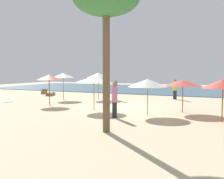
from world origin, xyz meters
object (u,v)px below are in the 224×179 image
(umbrella_1, at_px, (94,79))
(lounger_2, at_px, (50,94))
(umbrella_3, at_px, (98,75))
(person_1, at_px, (175,89))
(umbrella_4, at_px, (63,75))
(umbrella_7, at_px, (183,83))
(person_2, at_px, (116,89))
(person_0, at_px, (115,99))
(umbrella_0, at_px, (223,84))
(umbrella_5, at_px, (49,77))
(palm_0, at_px, (106,0))
(umbrella_2, at_px, (148,83))

(umbrella_1, height_order, lounger_2, umbrella_1)
(umbrella_3, xyz_separation_m, person_1, (6.14, 2.68, -1.20))
(umbrella_4, height_order, umbrella_7, umbrella_4)
(umbrella_1, xyz_separation_m, umbrella_4, (-5.29, 4.27, 0.11))
(person_2, bearing_deg, person_1, 31.11)
(person_0, distance_m, person_2, 8.38)
(umbrella_0, distance_m, umbrella_1, 7.61)
(umbrella_4, distance_m, person_0, 9.86)
(umbrella_1, relative_size, umbrella_7, 1.00)
(umbrella_5, distance_m, umbrella_7, 9.45)
(lounger_2, bearing_deg, palm_0, -44.74)
(umbrella_4, height_order, person_1, umbrella_4)
(umbrella_7, bearing_deg, umbrella_2, -132.28)
(umbrella_0, xyz_separation_m, palm_0, (-4.29, -4.22, 3.46))
(umbrella_5, xyz_separation_m, person_0, (6.42, -2.78, -1.02))
(lounger_2, xyz_separation_m, person_1, (12.08, 1.73, 0.71))
(umbrella_0, height_order, person_2, umbrella_0)
(umbrella_5, xyz_separation_m, umbrella_7, (9.44, 0.51, -0.24))
(umbrella_7, xyz_separation_m, person_2, (-6.30, 4.41, -0.86))
(person_1, bearing_deg, umbrella_2, -88.79)
(umbrella_7, relative_size, palm_0, 0.36)
(person_1, bearing_deg, umbrella_1, -112.29)
(umbrella_0, bearing_deg, umbrella_1, 173.78)
(umbrella_3, height_order, person_0, umbrella_3)
(umbrella_3, xyz_separation_m, person_0, (4.95, -7.73, -1.08))
(umbrella_1, height_order, person_1, umbrella_1)
(umbrella_3, bearing_deg, umbrella_1, -65.29)
(umbrella_2, distance_m, umbrella_3, 8.89)
(umbrella_7, distance_m, person_0, 4.53)
(person_0, bearing_deg, person_1, 83.50)
(umbrella_4, relative_size, umbrella_5, 1.03)
(umbrella_3, relative_size, palm_0, 0.37)
(umbrella_0, xyz_separation_m, person_2, (-8.57, 6.59, -0.96))
(umbrella_3, height_order, lounger_2, umbrella_3)
(person_1, bearing_deg, umbrella_0, -66.19)
(umbrella_0, distance_m, umbrella_5, 11.82)
(umbrella_2, height_order, umbrella_5, umbrella_5)
(lounger_2, distance_m, palm_0, 17.52)
(umbrella_7, xyz_separation_m, person_0, (-3.02, -3.30, -0.78))
(lounger_2, distance_m, person_2, 7.71)
(umbrella_2, distance_m, palm_0, 5.79)
(umbrella_0, bearing_deg, person_1, 113.81)
(umbrella_4, height_order, lounger_2, umbrella_4)
(umbrella_0, height_order, umbrella_4, umbrella_4)
(umbrella_0, distance_m, umbrella_2, 3.93)
(umbrella_4, height_order, person_0, umbrella_4)
(person_0, bearing_deg, person_2, 113.11)
(umbrella_5, distance_m, person_1, 10.83)
(umbrella_5, xyz_separation_m, person_2, (3.13, 4.92, -1.10))
(umbrella_2, bearing_deg, umbrella_7, 47.72)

